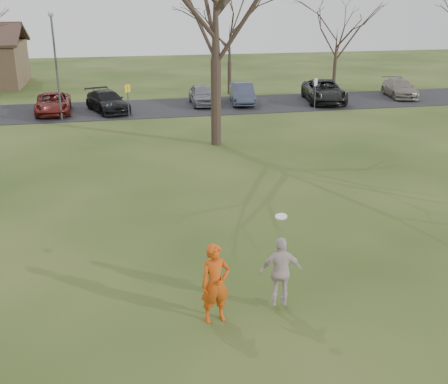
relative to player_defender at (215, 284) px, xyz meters
The scene contains 14 objects.
ground 1.51m from the player_defender, 14.78° to the left, with size 120.00×120.00×0.00m, color #1E380F.
parking_strip 25.34m from the player_defender, 87.43° to the left, with size 62.00×6.50×0.04m, color black.
player_defender is the anchor object (origin of this frame).
car_2 25.48m from the player_defender, 102.42° to the left, with size 2.12×4.60×1.28m, color maroon.
car_3 24.80m from the player_defender, 94.86° to the left, with size 1.84×4.53×1.32m, color black.
car_4 26.11m from the player_defender, 80.51° to the left, with size 1.61×4.00×1.36m, color slate.
car_5 26.46m from the player_defender, 74.55° to the left, with size 1.48×4.25×1.40m, color #33394C.
car_6 28.04m from the player_defender, 62.70° to the left, with size 2.53×5.49×1.53m, color black.
car_7 31.96m from the player_defender, 53.28° to the left, with size 1.78×4.39×1.27m, color gray.
catching_play 1.58m from the player_defender, ahead, with size 1.05×0.55×2.26m.
lamp_post 23.51m from the player_defender, 102.04° to the left, with size 0.34×0.34×6.27m.
sign_yellow 22.32m from the player_defender, 92.22° to the left, with size 0.35×0.35×2.08m.
sign_white 24.93m from the player_defender, 63.46° to the left, with size 0.35×0.35×2.08m.
small_tree_row 31.00m from the player_defender, 79.69° to the left, with size 55.00×5.90×8.50m.
Camera 1 is at (-3.18, -10.54, 6.93)m, focal length 42.65 mm.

